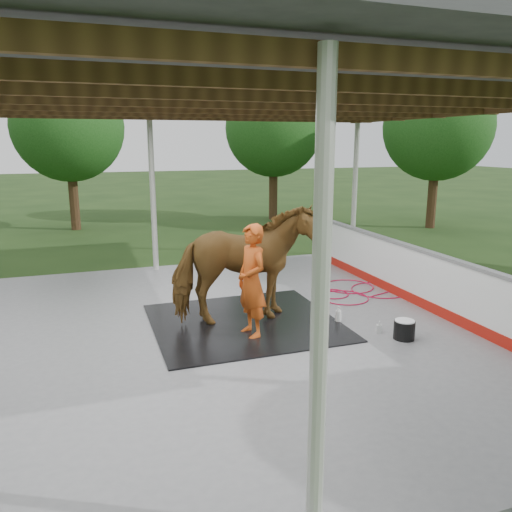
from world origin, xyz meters
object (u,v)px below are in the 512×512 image
object	(u,v)px
horse	(244,265)
handler	(252,281)
wash_bucket	(404,329)
dasher_board	(423,280)

from	to	relation	value
horse	handler	distance (m)	0.62
horse	wash_bucket	world-z (taller)	horse
dasher_board	wash_bucket	bearing A→B (deg)	-135.30
horse	wash_bucket	distance (m)	2.92
horse	wash_bucket	bearing A→B (deg)	-124.44
dasher_board	handler	world-z (taller)	handler
horse	handler	size ratio (longest dim) A/B	1.31
handler	wash_bucket	size ratio (longest dim) A/B	5.44
handler	wash_bucket	xyz separation A→B (m)	(2.35, -0.97, -0.79)
dasher_board	horse	distance (m)	3.68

